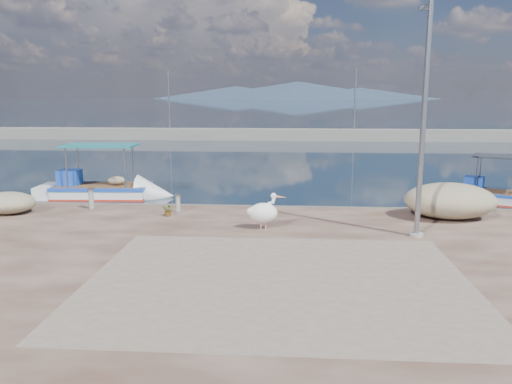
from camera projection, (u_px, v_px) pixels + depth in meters
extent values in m
plane|color=#162635|center=(247.00, 259.00, 14.91)|extent=(1400.00, 1400.00, 0.00)
cube|color=#472A1F|center=(218.00, 353.00, 8.99)|extent=(44.00, 22.00, 0.50)
cube|color=gray|center=(278.00, 280.00, 11.81)|extent=(9.00, 7.00, 0.01)
cube|color=gray|center=(279.00, 134.00, 53.96)|extent=(120.00, 2.20, 1.20)
cylinder|color=gray|center=(169.00, 103.00, 54.12)|extent=(0.16, 0.16, 7.00)
cylinder|color=gray|center=(355.00, 103.00, 52.76)|extent=(0.16, 0.16, 7.00)
cone|color=#28384C|center=(237.00, 92.00, 654.55)|extent=(220.00, 220.00, 16.00)
cone|color=#28384C|center=(298.00, 90.00, 648.54)|extent=(280.00, 280.00, 22.00)
cone|color=#28384C|center=(360.00, 93.00, 643.87)|extent=(200.00, 200.00, 14.00)
cube|color=white|center=(103.00, 196.00, 23.88)|extent=(6.22, 2.34, 1.00)
cube|color=#1C48B7|center=(102.00, 186.00, 23.79)|extent=(4.51, 2.31, 0.15)
cube|color=#B22715|center=(103.00, 197.00, 23.89)|extent=(4.51, 2.29, 0.13)
cube|color=#1C48B7|center=(70.00, 178.00, 23.73)|extent=(1.00, 1.00, 0.74)
cube|color=#1A636A|center=(100.00, 146.00, 23.42)|extent=(3.47, 2.09, 0.08)
cube|color=white|center=(504.00, 202.00, 22.52)|extent=(5.44, 3.86, 0.86)
cube|color=#1C48B7|center=(505.00, 194.00, 22.45)|extent=(4.15, 3.25, 0.13)
cube|color=#B22715|center=(504.00, 203.00, 22.53)|extent=(4.14, 3.24, 0.11)
cube|color=#1C48B7|center=(474.00, 183.00, 23.03)|extent=(1.09, 1.09, 0.63)
cube|color=#24272E|center=(508.00, 157.00, 22.13)|extent=(3.29, 2.73, 0.07)
cylinder|color=tan|center=(261.00, 225.00, 16.29)|extent=(0.04, 0.04, 0.31)
cylinder|color=tan|center=(266.00, 225.00, 16.29)|extent=(0.04, 0.04, 0.31)
ellipsoid|color=white|center=(263.00, 213.00, 16.21)|extent=(0.96, 0.63, 0.66)
cylinder|color=white|center=(272.00, 203.00, 16.15)|extent=(0.22, 0.14, 0.56)
sphere|color=white|center=(274.00, 196.00, 16.10)|extent=(0.19, 0.19, 0.19)
cone|color=#E18057|center=(280.00, 197.00, 16.11)|extent=(0.45, 0.13, 0.14)
cylinder|color=gray|center=(423.00, 123.00, 14.83)|extent=(0.16, 0.16, 7.00)
cylinder|color=gray|center=(416.00, 235.00, 15.49)|extent=(0.44, 0.44, 0.10)
cube|color=gray|center=(425.00, 8.00, 14.83)|extent=(0.35, 0.18, 0.12)
cylinder|color=gray|center=(178.00, 203.00, 18.61)|extent=(0.17, 0.17, 0.67)
cylinder|color=gray|center=(178.00, 195.00, 18.55)|extent=(0.23, 0.23, 0.06)
cylinder|color=gray|center=(91.00, 199.00, 19.16)|extent=(0.20, 0.20, 0.76)
cylinder|color=gray|center=(91.00, 189.00, 19.09)|extent=(0.26, 0.26, 0.07)
imported|color=#33722D|center=(168.00, 210.00, 18.02)|extent=(0.52, 0.48, 0.46)
ellipsoid|color=#C3B791|center=(450.00, 201.00, 17.70)|extent=(3.21, 2.29, 1.26)
ellipsoid|color=#C3B791|center=(8.00, 203.00, 18.44)|extent=(2.04, 1.59, 0.79)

